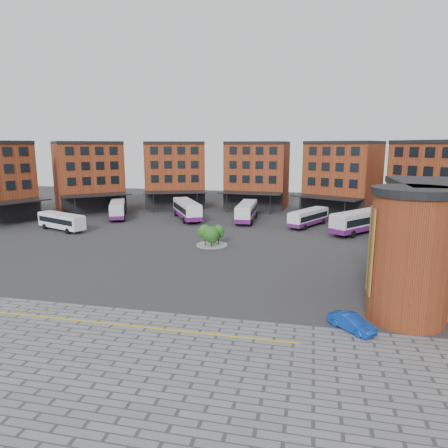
% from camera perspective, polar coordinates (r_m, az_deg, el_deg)
% --- Properties ---
extents(ground, '(160.00, 160.00, 0.00)m').
position_cam_1_polar(ground, '(45.38, -7.96, -6.55)').
color(ground, '#28282B').
rests_on(ground, ground).
extents(paving_zone, '(50.00, 22.00, 0.02)m').
position_cam_1_polar(paving_zone, '(26.56, -21.31, -20.72)').
color(paving_zone, slate).
rests_on(paving_zone, ground).
extents(yellow_line, '(26.00, 0.15, 0.02)m').
position_cam_1_polar(yellow_line, '(32.62, -13.34, -13.96)').
color(yellow_line, gold).
rests_on(yellow_line, paving_zone).
extents(main_building, '(94.14, 42.48, 14.60)m').
position_cam_1_polar(main_building, '(81.49, -1.89, 6.57)').
color(main_building, brown).
rests_on(main_building, ground).
extents(tree_island, '(4.40, 4.40, 3.03)m').
position_cam_1_polar(tree_island, '(54.92, -1.85, -1.51)').
color(tree_island, gray).
rests_on(tree_island, ground).
extents(bus_a, '(10.02, 5.88, 2.80)m').
position_cam_1_polar(bus_a, '(70.56, -22.22, 0.48)').
color(bus_a, white).
rests_on(bus_a, ground).
extents(bus_b, '(7.15, 11.36, 3.19)m').
position_cam_1_polar(bus_b, '(79.41, -14.96, 2.09)').
color(bus_b, silver).
rests_on(bus_b, ground).
extents(bus_c, '(8.76, 12.23, 3.52)m').
position_cam_1_polar(bus_c, '(75.49, -5.33, 2.10)').
color(bus_c, white).
rests_on(bus_c, ground).
extents(bus_d, '(3.34, 12.04, 3.37)m').
position_cam_1_polar(bus_d, '(73.44, 3.25, 1.81)').
color(bus_d, white).
rests_on(bus_d, ground).
extents(bus_e, '(6.90, 10.23, 2.90)m').
position_cam_1_polar(bus_e, '(70.18, 11.98, 0.94)').
color(bus_e, silver).
rests_on(bus_e, ground).
extents(bus_f, '(10.25, 11.61, 3.56)m').
position_cam_1_polar(bus_f, '(66.94, 18.96, 0.40)').
color(bus_f, silver).
rests_on(bus_f, ground).
extents(blue_car, '(3.59, 3.50, 1.22)m').
position_cam_1_polar(blue_car, '(32.38, 17.75, -13.27)').
color(blue_car, '#0C36A6').
rests_on(blue_car, ground).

